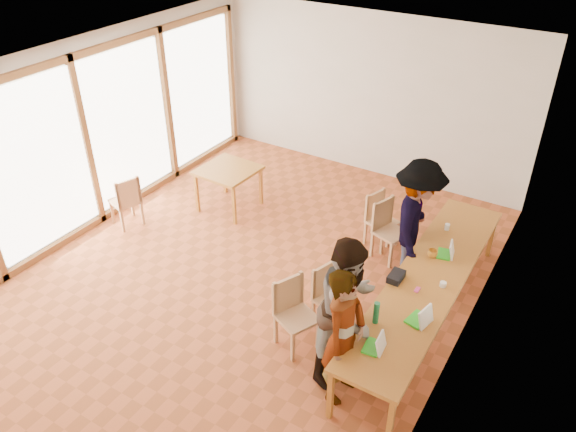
# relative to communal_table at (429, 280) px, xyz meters

# --- Properties ---
(ground) EXTENTS (8.00, 8.00, 0.00)m
(ground) POSITION_rel_communal_table_xyz_m (-2.50, -0.46, -0.70)
(ground) COLOR #A94F29
(ground) RESTS_ON ground
(wall_back) EXTENTS (6.00, 0.10, 3.00)m
(wall_back) POSITION_rel_communal_table_xyz_m (-2.50, 3.54, 0.80)
(wall_back) COLOR beige
(wall_back) RESTS_ON ground
(wall_right) EXTENTS (0.10, 8.00, 3.00)m
(wall_right) POSITION_rel_communal_table_xyz_m (0.50, -0.46, 0.80)
(wall_right) COLOR beige
(wall_right) RESTS_ON ground
(window_wall) EXTENTS (0.10, 8.00, 3.00)m
(window_wall) POSITION_rel_communal_table_xyz_m (-5.46, -0.46, 0.80)
(window_wall) COLOR white
(window_wall) RESTS_ON ground
(ceiling) EXTENTS (6.00, 8.00, 0.04)m
(ceiling) POSITION_rel_communal_table_xyz_m (-2.50, -0.46, 2.32)
(ceiling) COLOR white
(ceiling) RESTS_ON wall_back
(communal_table) EXTENTS (0.80, 4.00, 0.75)m
(communal_table) POSITION_rel_communal_table_xyz_m (0.00, 0.00, 0.00)
(communal_table) COLOR #A77025
(communal_table) RESTS_ON ground
(side_table) EXTENTS (0.90, 0.90, 0.75)m
(side_table) POSITION_rel_communal_table_xyz_m (-3.87, 1.02, -0.03)
(side_table) COLOR #A77025
(side_table) RESTS_ON ground
(chair_near) EXTENTS (0.58, 0.58, 0.50)m
(chair_near) POSITION_rel_communal_table_xyz_m (-1.28, -1.17, -0.13)
(chair_near) COLOR tan
(chair_near) RESTS_ON ground
(chair_mid) EXTENTS (0.51, 0.51, 0.47)m
(chair_mid) POSITION_rel_communal_table_xyz_m (-1.07, -0.64, -0.17)
(chair_mid) COLOR tan
(chair_mid) RESTS_ON ground
(chair_far) EXTENTS (0.51, 0.51, 0.46)m
(chair_far) POSITION_rel_communal_table_xyz_m (-1.27, 1.38, -0.17)
(chair_far) COLOR tan
(chair_far) RESTS_ON ground
(chair_empty) EXTENTS (0.55, 0.55, 0.49)m
(chair_empty) POSITION_rel_communal_table_xyz_m (-1.04, 1.14, -0.14)
(chair_empty) COLOR tan
(chair_empty) RESTS_ON ground
(chair_spare) EXTENTS (0.53, 0.53, 0.48)m
(chair_spare) POSITION_rel_communal_table_xyz_m (-4.91, -0.32, -0.15)
(chair_spare) COLOR tan
(chair_spare) RESTS_ON ground
(person_near) EXTENTS (0.42, 0.63, 1.69)m
(person_near) POSITION_rel_communal_table_xyz_m (-0.40, -1.57, 0.14)
(person_near) COLOR gray
(person_near) RESTS_ON ground
(person_mid) EXTENTS (0.80, 0.98, 1.85)m
(person_mid) POSITION_rel_communal_table_xyz_m (-0.50, -1.25, 0.22)
(person_mid) COLOR gray
(person_mid) RESTS_ON ground
(person_far) EXTENTS (0.97, 1.34, 1.86)m
(person_far) POSITION_rel_communal_table_xyz_m (-0.51, 0.82, 0.23)
(person_far) COLOR gray
(person_far) RESTS_ON ground
(laptop_near) EXTENTS (0.23, 0.26, 0.20)m
(laptop_near) POSITION_rel_communal_table_xyz_m (-0.07, -1.46, 0.10)
(laptop_near) COLOR green
(laptop_near) RESTS_ON communal_table
(laptop_mid) EXTENTS (0.28, 0.30, 0.22)m
(laptop_mid) POSITION_rel_communal_table_xyz_m (0.19, -0.83, 0.11)
(laptop_mid) COLOR green
(laptop_mid) RESTS_ON communal_table
(laptop_far) EXTENTS (0.25, 0.27, 0.20)m
(laptop_far) POSITION_rel_communal_table_xyz_m (0.04, 0.56, 0.10)
(laptop_far) COLOR green
(laptop_far) RESTS_ON communal_table
(yellow_mug) EXTENTS (0.14, 0.14, 0.10)m
(yellow_mug) POSITION_rel_communal_table_xyz_m (-0.12, 0.43, 0.10)
(yellow_mug) COLOR orange
(yellow_mug) RESTS_ON communal_table
(green_bottle) EXTENTS (0.07, 0.07, 0.28)m
(green_bottle) POSITION_rel_communal_table_xyz_m (-0.24, -1.09, 0.19)
(green_bottle) COLOR #1A7542
(green_bottle) RESTS_ON communal_table
(clear_glass) EXTENTS (0.07, 0.07, 0.09)m
(clear_glass) POSITION_rel_communal_table_xyz_m (-0.16, 1.15, 0.09)
(clear_glass) COLOR silver
(clear_glass) RESTS_ON communal_table
(condiment_cup) EXTENTS (0.08, 0.08, 0.06)m
(condiment_cup) POSITION_rel_communal_table_xyz_m (0.20, -0.08, 0.08)
(condiment_cup) COLOR white
(condiment_cup) RESTS_ON communal_table
(pink_phone) EXTENTS (0.05, 0.10, 0.01)m
(pink_phone) POSITION_rel_communal_table_xyz_m (-0.04, -0.32, 0.05)
(pink_phone) COLOR #CE3982
(pink_phone) RESTS_ON communal_table
(black_pouch) EXTENTS (0.16, 0.26, 0.09)m
(black_pouch) POSITION_rel_communal_table_xyz_m (-0.34, -0.26, 0.09)
(black_pouch) COLOR black
(black_pouch) RESTS_ON communal_table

